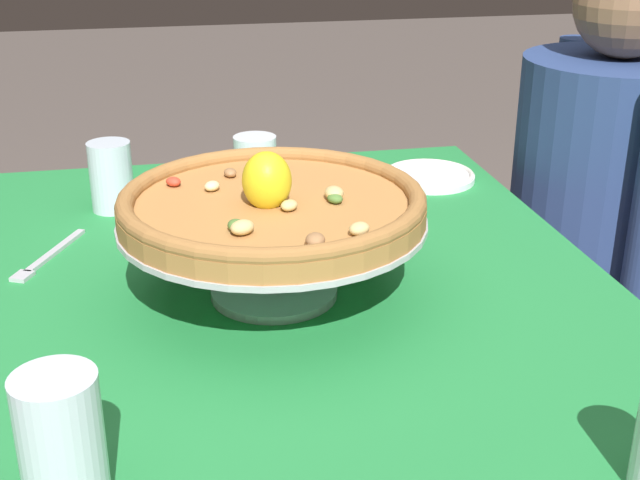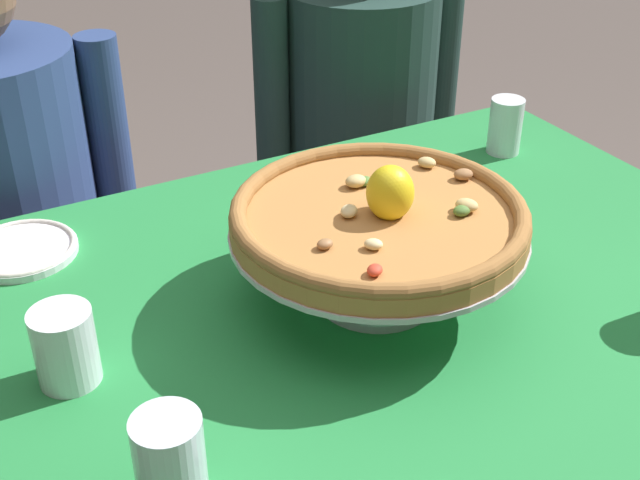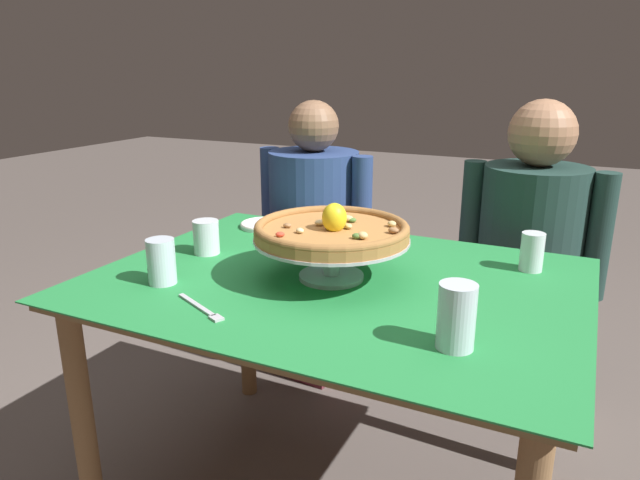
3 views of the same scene
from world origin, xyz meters
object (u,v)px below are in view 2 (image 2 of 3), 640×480
at_px(pizza, 380,215).
at_px(diner_left, 10,235).
at_px(water_glass_side_left, 66,350).
at_px(diner_right, 358,139).
at_px(water_glass_front_left, 171,471).
at_px(pizza_stand, 378,247).
at_px(side_plate, 21,249).
at_px(water_glass_back_right, 505,129).

xyz_separation_m(pizza, diner_left, (-0.41, 0.72, -0.30)).
relative_size(pizza, water_glass_side_left, 3.97).
relative_size(water_glass_side_left, diner_right, 0.09).
xyz_separation_m(pizza, water_glass_side_left, (-0.43, 0.03, -0.09)).
bearing_deg(water_glass_front_left, pizza_stand, 30.09).
distance_m(water_glass_side_left, diner_left, 0.72).
xyz_separation_m(water_glass_front_left, side_plate, (-0.04, 0.59, -0.04)).
xyz_separation_m(pizza_stand, water_glass_front_left, (-0.39, -0.22, -0.03)).
xyz_separation_m(pizza_stand, diner_right, (0.43, 0.77, -0.24)).
distance_m(water_glass_front_left, diner_left, 0.97).
height_order(water_glass_side_left, side_plate, water_glass_side_left).
bearing_deg(water_glass_back_right, pizza_stand, -147.78).
height_order(water_glass_side_left, diner_left, diner_left).
relative_size(water_glass_back_right, water_glass_front_left, 0.90).
bearing_deg(pizza_stand, side_plate, 139.58).
relative_size(pizza, diner_left, 0.36).
bearing_deg(pizza_stand, water_glass_back_right, 32.22).
bearing_deg(water_glass_side_left, pizza_stand, -4.16).
distance_m(pizza_stand, water_glass_back_right, 0.57).
distance_m(water_glass_back_right, side_plate, 0.91).
xyz_separation_m(pizza, side_plate, (-0.43, 0.36, -0.13)).
height_order(water_glass_back_right, side_plate, water_glass_back_right).
distance_m(side_plate, diner_left, 0.40).
xyz_separation_m(pizza_stand, water_glass_side_left, (-0.43, 0.03, -0.04)).
relative_size(water_glass_back_right, diner_right, 0.09).
bearing_deg(pizza_stand, diner_right, 60.67).
distance_m(water_glass_side_left, diner_right, 1.15).
bearing_deg(diner_left, pizza_stand, -60.49).
bearing_deg(water_glass_side_left, side_plate, 88.99).
bearing_deg(pizza, water_glass_back_right, 32.28).
xyz_separation_m(water_glass_side_left, side_plate, (0.01, 0.33, -0.04)).
bearing_deg(water_glass_back_right, diner_left, 154.51).
bearing_deg(diner_left, pizza, -60.45).
height_order(water_glass_front_left, diner_right, diner_right).
distance_m(water_glass_front_left, side_plate, 0.59).
bearing_deg(diner_left, water_glass_back_right, -25.49).
height_order(pizza, water_glass_front_left, pizza).
bearing_deg(diner_left, diner_right, 3.08).
bearing_deg(diner_right, water_glass_back_right, -84.47).
xyz_separation_m(pizza_stand, water_glass_back_right, (0.48, 0.30, -0.04)).
relative_size(diner_left, diner_right, 0.98).
height_order(water_glass_back_right, diner_right, diner_right).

